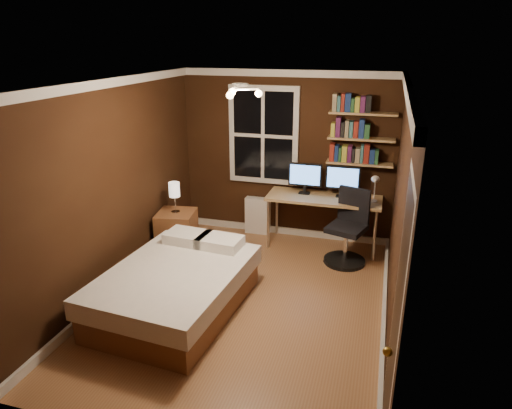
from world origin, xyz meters
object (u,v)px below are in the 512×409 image
(radiator, at_px, (258,215))
(desk, at_px, (324,201))
(bed, at_px, (177,288))
(bedside_lamp, at_px, (175,198))
(monitor_right, at_px, (343,182))
(office_chair, at_px, (348,235))
(desk_lamp, at_px, (375,188))
(nightstand, at_px, (177,233))
(monitor_left, at_px, (305,178))

(radiator, distance_m, desk, 1.15)
(bed, height_order, bedside_lamp, bedside_lamp)
(radiator, bearing_deg, bedside_lamp, -130.75)
(monitor_right, height_order, office_chair, monitor_right)
(bedside_lamp, bearing_deg, desk, 22.89)
(office_chair, bearing_deg, desk_lamp, 64.51)
(monitor_right, distance_m, office_chair, 0.79)
(radiator, relative_size, office_chair, 0.57)
(radiator, bearing_deg, nightstand, -130.75)
(bed, xyz_separation_m, monitor_right, (1.57, 2.22, 0.73))
(monitor_right, relative_size, desk_lamp, 1.11)
(monitor_left, bearing_deg, office_chair, -34.70)
(bed, height_order, nightstand, bed)
(monitor_left, bearing_deg, bed, -114.80)
(nightstand, xyz_separation_m, desk_lamp, (2.64, 0.73, 0.68))
(nightstand, bearing_deg, office_chair, 0.86)
(nightstand, relative_size, bedside_lamp, 1.45)
(bed, bearing_deg, nightstand, 119.86)
(radiator, height_order, desk_lamp, desk_lamp)
(office_chair, bearing_deg, monitor_left, 163.11)
(monitor_left, bearing_deg, nightstand, -151.26)
(radiator, distance_m, monitor_left, 1.04)
(bedside_lamp, bearing_deg, monitor_right, 22.44)
(desk, distance_m, monitor_left, 0.42)
(monitor_left, relative_size, desk_lamp, 1.11)
(bedside_lamp, distance_m, monitor_right, 2.37)
(bed, relative_size, bedside_lamp, 4.57)
(desk_lamp, bearing_deg, bedside_lamp, -164.48)
(desk, bearing_deg, desk_lamp, -7.28)
(radiator, bearing_deg, monitor_left, -10.25)
(bed, xyz_separation_m, monitor_left, (1.03, 2.22, 0.73))
(bedside_lamp, height_order, office_chair, bedside_lamp)
(monitor_right, distance_m, desk_lamp, 0.48)
(nightstand, height_order, radiator, nightstand)
(monitor_left, relative_size, monitor_right, 1.00)
(bed, bearing_deg, desk_lamp, 50.22)
(nightstand, height_order, desk, desk)
(monitor_left, distance_m, monitor_right, 0.54)
(desk, distance_m, office_chair, 0.65)
(office_chair, bearing_deg, desk, 152.56)
(desk, xyz_separation_m, desk_lamp, (0.69, -0.09, 0.28))
(bed, height_order, monitor_right, monitor_right)
(nightstand, relative_size, desk_lamp, 1.43)
(monitor_left, xyz_separation_m, office_chair, (0.70, -0.48, -0.60))
(desk_lamp, bearing_deg, monitor_left, 170.29)
(office_chair, bearing_deg, monitor_right, 125.85)
(monitor_left, bearing_deg, desk, -15.20)
(monitor_left, xyz_separation_m, desk_lamp, (0.99, -0.17, -0.01))
(monitor_left, xyz_separation_m, monitor_right, (0.54, 0.00, 0.00))
(bedside_lamp, height_order, monitor_left, monitor_left)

